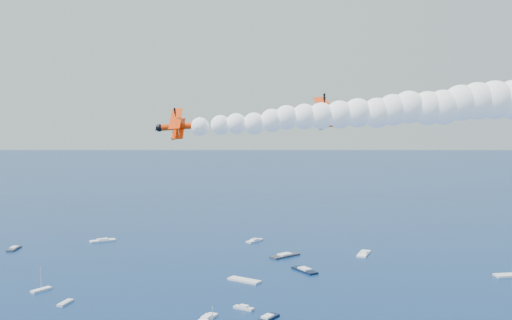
{
  "coord_description": "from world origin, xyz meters",
  "views": [
    {
      "loc": [
        14.77,
        -70.03,
        57.36
      ],
      "look_at": [
        6.58,
        19.46,
        50.68
      ],
      "focal_mm": 41.54,
      "sensor_mm": 36.0,
      "label": 1
    }
  ],
  "objects": [
    {
      "name": "biplane_lead",
      "position": [
        17.55,
        22.71,
        57.53
      ],
      "size": [
        9.81,
        11.71,
        8.65
      ],
      "primitive_type": null,
      "rotation": [
        -0.31,
        0.07,
        3.31
      ],
      "color": "#EA3304"
    },
    {
      "name": "biplane_trail",
      "position": [
        -4.39,
        16.2,
        55.83
      ],
      "size": [
        8.1,
        9.84,
        7.8
      ],
      "primitive_type": null,
      "rotation": [
        -0.39,
        0.07,
        3.27
      ],
      "color": "red"
    },
    {
      "name": "smoke_trail_trail",
      "position": [
        29.54,
        20.49,
        58.47
      ],
      "size": [
        70.28,
        23.41,
        12.33
      ],
      "primitive_type": null,
      "rotation": [
        0.0,
        0.0,
        3.27
      ],
      "color": "white"
    },
    {
      "name": "spectator_boats",
      "position": [
        -5.39,
        115.28,
        0.35
      ],
      "size": [
        208.21,
        175.43,
        0.7
      ],
      "color": "silver",
      "rests_on": "ground"
    },
    {
      "name": "boat_wakes",
      "position": [
        52.16,
        112.42,
        0.03
      ],
      "size": [
        148.33,
        104.02,
        0.04
      ],
      "color": "white",
      "rests_on": "ground"
    }
  ]
}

